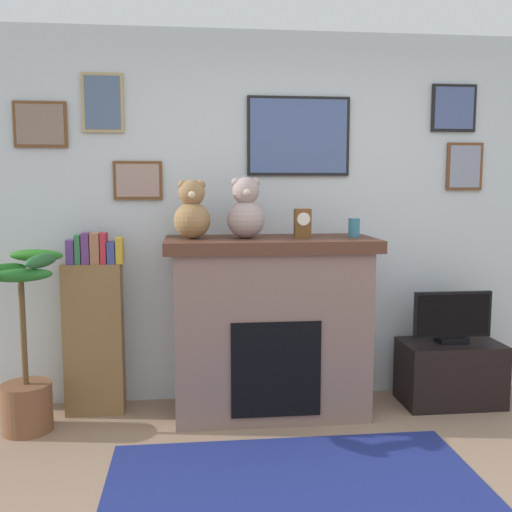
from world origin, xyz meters
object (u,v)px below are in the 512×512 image
candle_jar (354,228)px  teddy_bear_tan (246,211)px  tv_stand (450,373)px  television (452,318)px  bookshelf (94,329)px  potted_plant (24,361)px  fireplace (270,325)px  teddy_bear_cream (192,212)px  mantel_clock (303,223)px

candle_jar → teddy_bear_tan: (-0.73, -0.00, 0.12)m
tv_stand → teddy_bear_tan: bearing=-179.3°
tv_stand → television: size_ratio=1.24×
bookshelf → tv_stand: 2.49m
bookshelf → television: bookshelf is taller
potted_plant → fireplace: bearing=5.8°
fireplace → teddy_bear_cream: (-0.51, -0.02, 0.76)m
tv_stand → mantel_clock: (-1.07, -0.02, 1.07)m
bookshelf → mantel_clock: (1.39, -0.12, 0.71)m
fireplace → television: size_ratio=2.49×
television → teddy_bear_tan: bearing=-179.3°
candle_jar → mantel_clock: 0.35m
television → candle_jar: bearing=-178.7°
candle_jar → mantel_clock: mantel_clock is taller
potted_plant → television: (2.85, 0.16, 0.17)m
mantel_clock → teddy_bear_tan: bearing=179.9°
potted_plant → teddy_bear_cream: size_ratio=2.95×
television → candle_jar: (-0.72, -0.02, 0.64)m
candle_jar → teddy_bear_tan: bearing=-180.0°
television → teddy_bear_tan: teddy_bear_tan is taller
mantel_clock → tv_stand: bearing=1.0°
tv_stand → television: 0.39m
teddy_bear_cream → teddy_bear_tan: size_ratio=0.96×
fireplace → tv_stand: fireplace is taller
potted_plant → candle_jar: bearing=3.8°
tv_stand → teddy_bear_tan: teddy_bear_tan is taller
bookshelf → mantel_clock: size_ratio=6.42×
bookshelf → television: (2.46, -0.10, 0.03)m
tv_stand → television: television is taller
fireplace → potted_plant: (-1.57, -0.16, -0.15)m
tv_stand → mantel_clock: bearing=-179.0°
tv_stand → candle_jar: candle_jar is taller
tv_stand → teddy_bear_cream: 2.13m
bookshelf → teddy_bear_cream: teddy_bear_cream is taller
tv_stand → mantel_clock: 1.51m
tv_stand → fireplace: bearing=180.0°
television → bookshelf: bearing=177.6°
potted_plant → tv_stand: bearing=3.2°
mantel_clock → bookshelf: bearing=175.1°
bookshelf → potted_plant: bookshelf is taller
tv_stand → television: (0.00, -0.00, 0.39)m
tv_stand → teddy_bear_cream: size_ratio=1.79×
bookshelf → candle_jar: bearing=-3.9°
fireplace → bookshelf: (-1.18, 0.10, -0.02)m
teddy_bear_tan → teddy_bear_cream: bearing=180.0°
mantel_clock → teddy_bear_cream: bearing=179.9°
candle_jar → teddy_bear_cream: (-1.08, -0.00, 0.11)m
fireplace → teddy_bear_cream: 0.92m
candle_jar → mantel_clock: (-0.35, -0.00, 0.03)m
potted_plant → television: 2.86m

